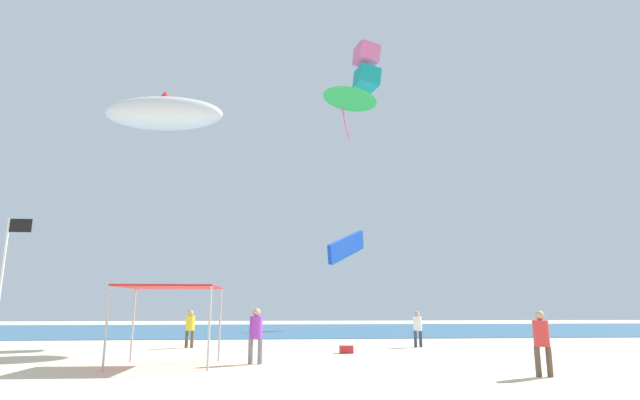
# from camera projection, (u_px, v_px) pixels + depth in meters

# --- Properties ---
(ground) EXTENTS (110.00, 110.00, 0.10)m
(ground) POSITION_uv_depth(u_px,v_px,m) (340.00, 374.00, 14.82)
(ground) COLOR beige
(ocean_strip) EXTENTS (110.00, 25.26, 0.03)m
(ocean_strip) POSITION_uv_depth(u_px,v_px,m) (300.00, 330.00, 42.00)
(ocean_strip) COLOR #28608C
(ocean_strip) RESTS_ON ground
(canopy_tent) EXTENTS (3.17, 2.90, 2.60)m
(canopy_tent) POSITION_uv_depth(u_px,v_px,m) (170.00, 290.00, 16.86)
(canopy_tent) COLOR #B2B2B7
(canopy_tent) RESTS_ON ground
(person_near_tent) EXTENTS (0.43, 0.42, 1.75)m
(person_near_tent) POSITION_uv_depth(u_px,v_px,m) (190.00, 326.00, 23.76)
(person_near_tent) COLOR brown
(person_near_tent) RESTS_ON ground
(person_leftmost) EXTENTS (0.44, 0.40, 1.70)m
(person_leftmost) POSITION_uv_depth(u_px,v_px,m) (418.00, 326.00, 24.10)
(person_leftmost) COLOR #33384C
(person_leftmost) RESTS_ON ground
(person_central) EXTENTS (0.49, 0.44, 1.86)m
(person_central) POSITION_uv_depth(u_px,v_px,m) (256.00, 331.00, 17.09)
(person_central) COLOR slate
(person_central) RESTS_ON ground
(person_rightmost) EXTENTS (0.48, 0.43, 1.80)m
(person_rightmost) POSITION_uv_depth(u_px,v_px,m) (541.00, 338.00, 13.98)
(person_rightmost) COLOR brown
(person_rightmost) RESTS_ON ground
(banner_flag) EXTENTS (0.61, 0.06, 4.15)m
(banner_flag) POSITION_uv_depth(u_px,v_px,m) (3.00, 284.00, 12.56)
(banner_flag) COLOR silver
(banner_flag) RESTS_ON ground
(cooler_box) EXTENTS (0.57, 0.37, 0.35)m
(cooler_box) POSITION_uv_depth(u_px,v_px,m) (346.00, 349.00, 20.81)
(cooler_box) COLOR red
(cooler_box) RESTS_ON ground
(kite_delta_green) EXTENTS (3.67, 3.62, 2.86)m
(kite_delta_green) POSITION_uv_depth(u_px,v_px,m) (350.00, 95.00, 29.48)
(kite_delta_green) COLOR green
(kite_parafoil_blue) EXTENTS (3.79, 4.68, 3.46)m
(kite_parafoil_blue) POSITION_uv_depth(u_px,v_px,m) (346.00, 247.00, 43.21)
(kite_parafoil_blue) COLOR blue
(kite_box_pink) EXTENTS (2.02, 1.90, 3.39)m
(kite_box_pink) POSITION_uv_depth(u_px,v_px,m) (367.00, 67.00, 35.96)
(kite_box_pink) COLOR pink
(kite_inflatable_white) EXTENTS (8.69, 2.88, 3.09)m
(kite_inflatable_white) POSITION_uv_depth(u_px,v_px,m) (164.00, 113.00, 36.65)
(kite_inflatable_white) COLOR white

